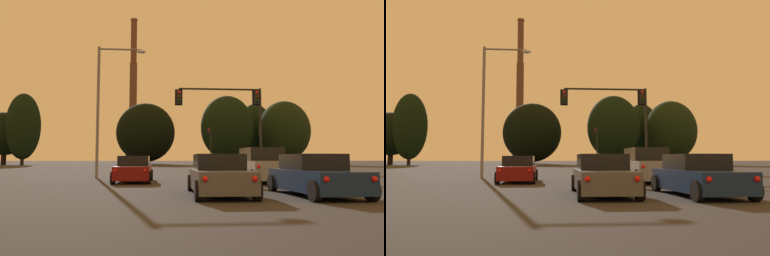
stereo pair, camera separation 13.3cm
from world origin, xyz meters
TOP-DOWN VIEW (x-y plane):
  - sedan_left_lane_front at (-3.35, 21.21)m, footprint 2.00×4.71m
  - sedan_right_lane_second at (3.44, 12.98)m, footprint 2.12×4.75m
  - sedan_center_lane_second at (0.16, 13.38)m, footprint 2.05×4.73m
  - suv_right_lane_front at (3.53, 20.20)m, footprint 2.11×4.91m
  - traffic_light_overhead_right at (3.56, 28.28)m, footprint 6.76×0.50m
  - traffic_light_far_right at (5.89, 59.67)m, footprint 0.78×0.50m
  - street_lamp at (-5.69, 26.07)m, footprint 3.33×0.36m
  - smokestack at (-12.67, 141.88)m, footprint 5.17×5.17m
  - treeline_right_mid at (-5.60, 89.52)m, footprint 13.87×12.49m
  - treeline_left_mid at (-30.96, 81.54)m, footprint 7.07×6.37m
  - treeline_center_left at (21.54, 92.32)m, footprint 9.05×8.14m
  - treeline_far_right at (12.59, 81.76)m, footprint 11.67×10.50m
  - treeline_far_left at (-35.76, 84.15)m, footprint 10.68×9.61m
  - treeline_center_right at (26.49, 84.53)m, footprint 11.99×10.79m

SIDE VIEW (x-z plane):
  - sedan_left_lane_front at x=-3.35m, z-range -0.05..1.38m
  - sedan_right_lane_second at x=3.44m, z-range -0.05..1.38m
  - sedan_center_lane_second at x=0.16m, z-range -0.05..1.38m
  - suv_right_lane_front at x=3.53m, z-range -0.03..1.83m
  - traffic_light_far_right at x=5.89m, z-range 0.98..7.38m
  - traffic_light_overhead_right at x=3.56m, z-range 1.81..8.49m
  - street_lamp at x=-5.69m, z-range 1.00..10.00m
  - treeline_far_left at x=-35.76m, z-range 1.04..12.46m
  - treeline_right_mid at x=-5.60m, z-range 0.28..14.82m
  - treeline_center_right at x=26.49m, z-range 0.44..15.14m
  - treeline_center_left at x=21.54m, z-range 0.49..15.64m
  - treeline_left_mid at x=-30.96m, z-range 0.57..15.77m
  - treeline_far_right at x=12.59m, z-range 0.60..15.88m
  - smokestack at x=-12.67m, z-range -5.97..49.17m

